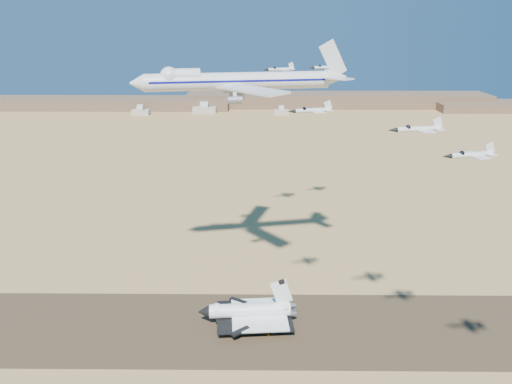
{
  "coord_description": "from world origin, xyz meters",
  "views": [
    {
      "loc": [
        13.99,
        -165.89,
        112.19
      ],
      "look_at": [
        12.23,
        8.0,
        52.97
      ],
      "focal_mm": 35.0,
      "sensor_mm": 36.0,
      "label": 1
    }
  ],
  "objects_px": {
    "carrier_747": "(232,81)",
    "chase_jet_c": "(471,154)",
    "chase_jet_e": "(280,69)",
    "crew_b": "(267,333)",
    "shuttle": "(249,312)",
    "crew_c": "(269,335)",
    "chase_jet_b": "(417,129)",
    "chase_jet_f": "(325,67)",
    "chase_jet_a": "(312,110)",
    "crew_a": "(264,332)"
  },
  "relations": [
    {
      "from": "carrier_747",
      "to": "crew_c",
      "type": "height_order",
      "value": "carrier_747"
    },
    {
      "from": "chase_jet_b",
      "to": "chase_jet_c",
      "type": "height_order",
      "value": "chase_jet_b"
    },
    {
      "from": "shuttle",
      "to": "chase_jet_b",
      "type": "bearing_deg",
      "value": -37.89
    },
    {
      "from": "chase_jet_a",
      "to": "carrier_747",
      "type": "bearing_deg",
      "value": 105.96
    },
    {
      "from": "carrier_747",
      "to": "chase_jet_c",
      "type": "xyz_separation_m",
      "value": [
        65.01,
        -69.61,
        -10.79
      ]
    },
    {
      "from": "chase_jet_c",
      "to": "chase_jet_f",
      "type": "height_order",
      "value": "chase_jet_f"
    },
    {
      "from": "chase_jet_a",
      "to": "crew_a",
      "type": "bearing_deg",
      "value": 127.2
    },
    {
      "from": "shuttle",
      "to": "chase_jet_f",
      "type": "height_order",
      "value": "chase_jet_f"
    },
    {
      "from": "crew_b",
      "to": "chase_jet_c",
      "type": "distance_m",
      "value": 101.39
    },
    {
      "from": "chase_jet_e",
      "to": "chase_jet_f",
      "type": "xyz_separation_m",
      "value": [
        23.37,
        14.45,
        -0.23
      ]
    },
    {
      "from": "shuttle",
      "to": "crew_a",
      "type": "height_order",
      "value": "shuttle"
    },
    {
      "from": "chase_jet_e",
      "to": "chase_jet_b",
      "type": "bearing_deg",
      "value": -93.16
    },
    {
      "from": "chase_jet_c",
      "to": "crew_a",
      "type": "bearing_deg",
      "value": 130.04
    },
    {
      "from": "shuttle",
      "to": "chase_jet_a",
      "type": "distance_m",
      "value": 86.2
    },
    {
      "from": "crew_a",
      "to": "chase_jet_a",
      "type": "bearing_deg",
      "value": -137.12
    },
    {
      "from": "crew_c",
      "to": "chase_jet_a",
      "type": "relative_size",
      "value": 0.12
    },
    {
      "from": "crew_a",
      "to": "chase_jet_e",
      "type": "height_order",
      "value": "chase_jet_e"
    },
    {
      "from": "shuttle",
      "to": "chase_jet_e",
      "type": "distance_m",
      "value": 116.92
    },
    {
      "from": "crew_a",
      "to": "chase_jet_e",
      "type": "distance_m",
      "value": 124.55
    },
    {
      "from": "chase_jet_c",
      "to": "crew_b",
      "type": "bearing_deg",
      "value": 129.71
    },
    {
      "from": "crew_b",
      "to": "chase_jet_c",
      "type": "bearing_deg",
      "value": -150.69
    },
    {
      "from": "crew_b",
      "to": "chase_jet_e",
      "type": "relative_size",
      "value": 0.1
    },
    {
      "from": "chase_jet_e",
      "to": "crew_c",
      "type": "bearing_deg",
      "value": -114.49
    },
    {
      "from": "crew_b",
      "to": "crew_c",
      "type": "distance_m",
      "value": 1.68
    },
    {
      "from": "shuttle",
      "to": "crew_a",
      "type": "xyz_separation_m",
      "value": [
        5.85,
        -7.46,
        -4.22
      ]
    },
    {
      "from": "carrier_747",
      "to": "chase_jet_e",
      "type": "bearing_deg",
      "value": 58.06
    },
    {
      "from": "shuttle",
      "to": "chase_jet_a",
      "type": "xyz_separation_m",
      "value": [
        19.9,
        -18.06,
        81.9
      ]
    },
    {
      "from": "chase_jet_a",
      "to": "chase_jet_b",
      "type": "distance_m",
      "value": 31.47
    },
    {
      "from": "chase_jet_f",
      "to": "carrier_747",
      "type": "bearing_deg",
      "value": -143.04
    },
    {
      "from": "carrier_747",
      "to": "chase_jet_b",
      "type": "xyz_separation_m",
      "value": [
        54.81,
        -56.72,
        -6.79
      ]
    },
    {
      "from": "chase_jet_e",
      "to": "crew_b",
      "type": "bearing_deg",
      "value": -115.0
    },
    {
      "from": "shuttle",
      "to": "crew_a",
      "type": "relative_size",
      "value": 23.82
    },
    {
      "from": "carrier_747",
      "to": "crew_b",
      "type": "bearing_deg",
      "value": -78.57
    },
    {
      "from": "shuttle",
      "to": "crew_c",
      "type": "bearing_deg",
      "value": -55.31
    },
    {
      "from": "crew_b",
      "to": "chase_jet_c",
      "type": "relative_size",
      "value": 0.11
    },
    {
      "from": "chase_jet_c",
      "to": "chase_jet_e",
      "type": "distance_m",
      "value": 131.33
    },
    {
      "from": "chase_jet_a",
      "to": "shuttle",
      "type": "bearing_deg",
      "value": 122.0
    },
    {
      "from": "crew_b",
      "to": "crew_c",
      "type": "height_order",
      "value": "crew_c"
    },
    {
      "from": "chase_jet_a",
      "to": "chase_jet_c",
      "type": "bearing_deg",
      "value": -50.44
    },
    {
      "from": "crew_c",
      "to": "chase_jet_e",
      "type": "height_order",
      "value": "chase_jet_e"
    },
    {
      "from": "shuttle",
      "to": "chase_jet_e",
      "type": "height_order",
      "value": "chase_jet_e"
    },
    {
      "from": "crew_c",
      "to": "chase_jet_c",
      "type": "distance_m",
      "value": 100.48
    },
    {
      "from": "crew_a",
      "to": "chase_jet_b",
      "type": "bearing_deg",
      "value": -129.96
    },
    {
      "from": "shuttle",
      "to": "chase_jet_b",
      "type": "height_order",
      "value": "chase_jet_b"
    },
    {
      "from": "crew_b",
      "to": "carrier_747",
      "type": "bearing_deg",
      "value": -2.46
    },
    {
      "from": "carrier_747",
      "to": "chase_jet_c",
      "type": "height_order",
      "value": "carrier_747"
    },
    {
      "from": "chase_jet_a",
      "to": "chase_jet_f",
      "type": "relative_size",
      "value": 0.9
    },
    {
      "from": "crew_c",
      "to": "chase_jet_b",
      "type": "bearing_deg",
      "value": 174.55
    },
    {
      "from": "crew_b",
      "to": "crew_c",
      "type": "relative_size",
      "value": 0.97
    },
    {
      "from": "chase_jet_f",
      "to": "crew_b",
      "type": "bearing_deg",
      "value": -126.92
    }
  ]
}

